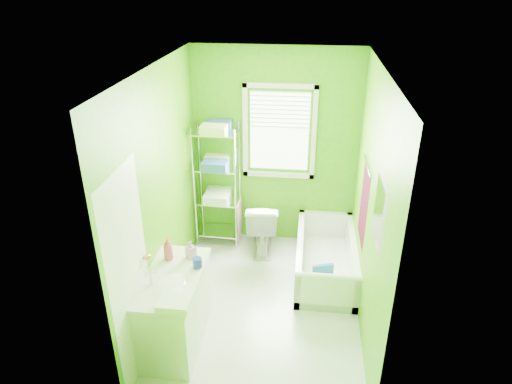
# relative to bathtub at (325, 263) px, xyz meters

# --- Properties ---
(ground) EXTENTS (2.90, 2.90, 0.00)m
(ground) POSITION_rel_bathtub_xyz_m (-0.70, -0.66, -0.16)
(ground) COLOR silver
(ground) RESTS_ON ground
(room_envelope) EXTENTS (2.14, 2.94, 2.62)m
(room_envelope) POSITION_rel_bathtub_xyz_m (-0.70, -0.66, 1.39)
(room_envelope) COLOR #449407
(room_envelope) RESTS_ON ground
(window) EXTENTS (0.92, 0.05, 1.22)m
(window) POSITION_rel_bathtub_xyz_m (-0.65, 0.76, 1.46)
(window) COLOR white
(window) RESTS_ON ground
(door) EXTENTS (0.09, 0.80, 2.00)m
(door) POSITION_rel_bathtub_xyz_m (-1.74, -1.66, 0.84)
(door) COLOR white
(door) RESTS_ON ground
(right_wall_decor) EXTENTS (0.04, 1.48, 1.17)m
(right_wall_decor) POSITION_rel_bathtub_xyz_m (0.34, -0.68, 1.17)
(right_wall_decor) COLOR #4A081F
(right_wall_decor) RESTS_ON ground
(bathtub) EXTENTS (0.70, 1.51, 0.49)m
(bathtub) POSITION_rel_bathtub_xyz_m (0.00, 0.00, 0.00)
(bathtub) COLOR white
(bathtub) RESTS_ON ground
(toilet) EXTENTS (0.46, 0.74, 0.73)m
(toilet) POSITION_rel_bathtub_xyz_m (-0.83, 0.47, 0.21)
(toilet) COLOR white
(toilet) RESTS_ON ground
(vanity) EXTENTS (0.55, 1.05, 1.03)m
(vanity) POSITION_rel_bathtub_xyz_m (-1.49, -1.31, 0.27)
(vanity) COLOR white
(vanity) RESTS_ON ground
(wire_shelf_unit) EXTENTS (0.58, 0.46, 1.69)m
(wire_shelf_unit) POSITION_rel_bathtub_xyz_m (-1.41, 0.61, 0.88)
(wire_shelf_unit) COLOR silver
(wire_shelf_unit) RESTS_ON ground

